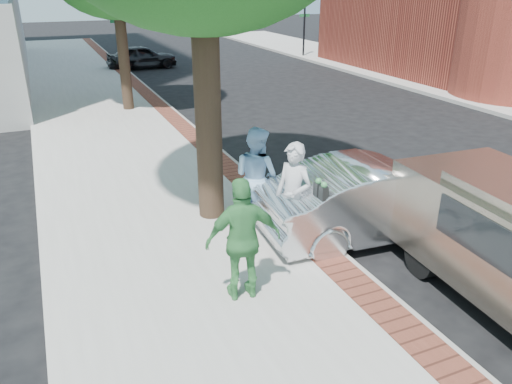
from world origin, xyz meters
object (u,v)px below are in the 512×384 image
person_gray (293,197)px  person_green (243,240)px  parking_meter (320,203)px  sedan_silver (378,198)px  person_officer (256,176)px  bg_car (142,57)px

person_gray → person_green: bearing=-78.4°
person_gray → person_green: 1.77m
parking_meter → person_gray: (-0.25, 0.52, -0.06)m
parking_meter → person_green: person_green is taller
person_green → sedan_silver: (3.29, 1.11, -0.35)m
person_green → person_officer: bearing=-110.1°
person_gray → bg_car: person_gray is taller
sedan_silver → bg_car: 21.89m
parking_meter → person_green: 1.74m
person_green → sedan_silver: bearing=-153.6°
sedan_silver → bg_car: sedan_silver is taller
person_gray → person_officer: (-0.19, 1.20, 0.00)m
parking_meter → person_green: bearing=-161.0°
bg_car → parking_meter: bearing=173.0°
person_green → bg_car: size_ratio=0.51×
person_officer → bg_car: 20.81m
sedan_silver → bg_car: (-0.12, 21.89, -0.12)m
person_green → parking_meter: bearing=-153.3°
person_officer → sedan_silver: size_ratio=0.42×
person_gray → bg_car: size_ratio=0.52×
sedan_silver → person_gray: bearing=94.4°
person_officer → bg_car: size_ratio=0.52×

